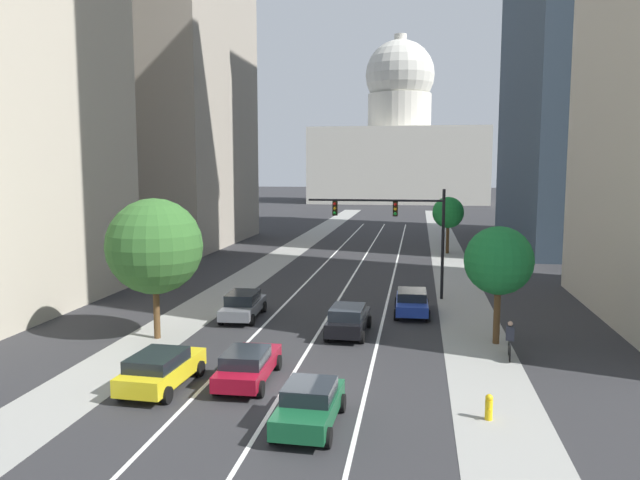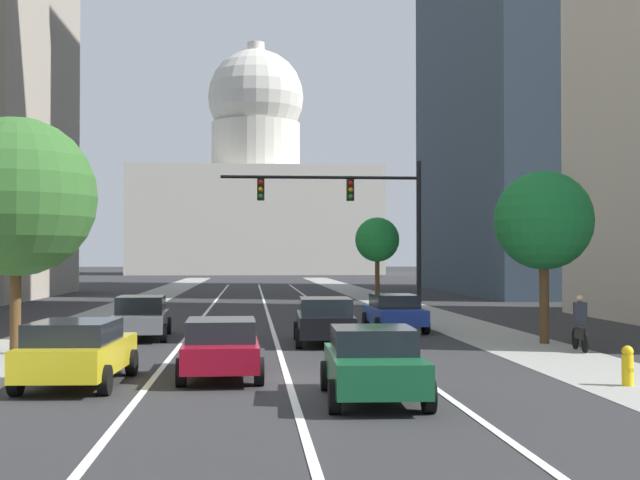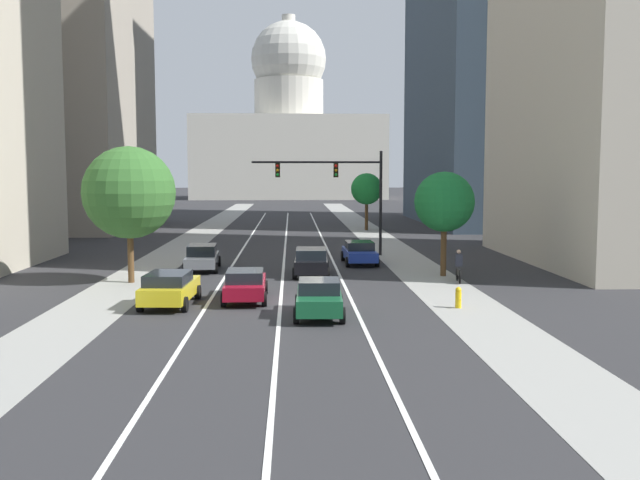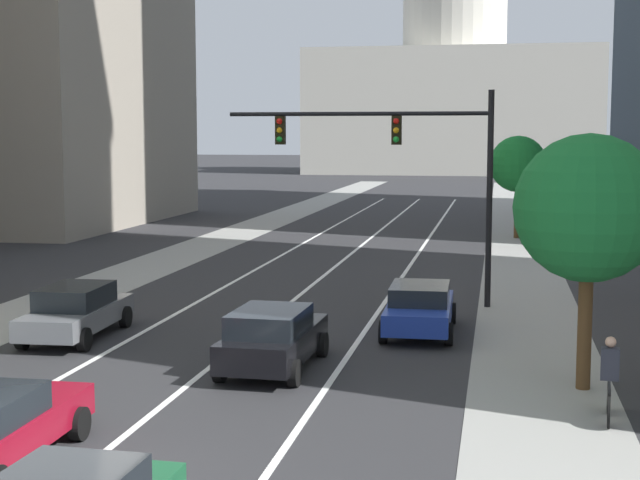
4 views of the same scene
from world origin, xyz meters
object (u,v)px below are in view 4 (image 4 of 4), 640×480
at_px(street_tree_mid_right, 588,209).
at_px(car_gray, 76,311).
at_px(capitol_building, 454,77).
at_px(cyclist, 609,379).
at_px(street_tree_far_right, 518,164).
at_px(car_blue, 420,307).
at_px(traffic_signal_mast, 406,155).
at_px(car_black, 273,337).

bearing_deg(street_tree_mid_right, car_gray, 167.92).
bearing_deg(capitol_building, cyclist, -85.73).
xyz_separation_m(cyclist, street_tree_far_right, (-1.25, 33.95, 3.22)).
relative_size(car_gray, cyclist, 2.76).
distance_m(capitol_building, car_blue, 116.06).
height_order(capitol_building, traffic_signal_mast, capitol_building).
xyz_separation_m(car_blue, car_black, (-3.16, -5.00, 0.06)).
xyz_separation_m(traffic_signal_mast, cyclist, (5.32, -12.30, -4.19)).
bearing_deg(traffic_signal_mast, car_black, -103.47).
height_order(capitol_building, car_black, capitol_building).
height_order(car_blue, car_black, car_black).
relative_size(cyclist, street_tree_far_right, 0.30).
xyz_separation_m(capitol_building, traffic_signal_mast, (3.86, -110.66, -9.02)).
height_order(cyclist, street_tree_mid_right, street_tree_mid_right).
distance_m(car_blue, street_tree_far_right, 26.59).
relative_size(car_blue, street_tree_far_right, 0.82).
relative_size(car_gray, street_tree_mid_right, 0.82).
distance_m(street_tree_mid_right, street_tree_far_right, 31.60).
height_order(capitol_building, car_blue, capitol_building).
bearing_deg(capitol_building, street_tree_mid_right, -85.79).
bearing_deg(street_tree_mid_right, street_tree_far_right, 91.73).
bearing_deg(capitol_building, street_tree_far_right, -84.91).
distance_m(car_black, cyclist, 8.09).
height_order(traffic_signal_mast, street_tree_far_right, traffic_signal_mast).
distance_m(car_blue, cyclist, 8.95).
relative_size(car_blue, street_tree_mid_right, 0.80).
bearing_deg(car_black, street_tree_mid_right, -91.42).
relative_size(car_blue, traffic_signal_mast, 0.52).
distance_m(car_blue, street_tree_mid_right, 7.58).
bearing_deg(traffic_signal_mast, car_gray, -140.80).
bearing_deg(car_blue, traffic_signal_mast, 9.80).
relative_size(car_gray, street_tree_far_right, 0.84).
height_order(street_tree_mid_right, street_tree_far_right, street_tree_mid_right).
bearing_deg(street_tree_mid_right, cyclist, -82.82).
xyz_separation_m(capitol_building, car_blue, (4.74, -115.20, -13.32)).
bearing_deg(street_tree_far_right, car_gray, -113.85).
bearing_deg(traffic_signal_mast, cyclist, -66.59).
bearing_deg(cyclist, street_tree_far_right, 7.81).
bearing_deg(traffic_signal_mast, car_blue, -79.00).
distance_m(capitol_building, car_gray, 118.52).
bearing_deg(cyclist, car_blue, 35.47).
bearing_deg(street_tree_far_right, street_tree_mid_right, -88.27).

